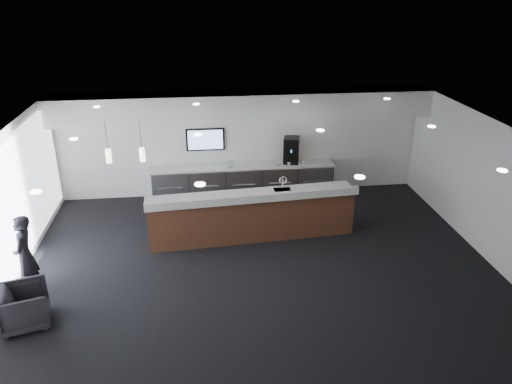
{
  "coord_description": "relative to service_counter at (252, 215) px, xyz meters",
  "views": [
    {
      "loc": [
        -1.2,
        -9.26,
        5.75
      ],
      "look_at": [
        0.08,
        1.3,
        1.14
      ],
      "focal_mm": 35.0,
      "sensor_mm": 36.0,
      "label": 1
    }
  ],
  "objects": [
    {
      "name": "ceiling_can_lights",
      "position": [
        0.02,
        -1.24,
        2.39
      ],
      "size": [
        7.0,
        5.0,
        0.02
      ],
      "primitive_type": null,
      "color": "white",
      "rests_on": "ceiling"
    },
    {
      "name": "service_counter",
      "position": [
        0.0,
        0.0,
        0.0
      ],
      "size": [
        4.95,
        1.2,
        1.49
      ],
      "rotation": [
        0.0,
        0.0,
        0.08
      ],
      "color": "#502C1A",
      "rests_on": "ground"
    },
    {
      "name": "right_wall",
      "position": [
        5.02,
        -1.24,
        0.92
      ],
      "size": [
        0.02,
        8.0,
        3.0
      ],
      "primitive_type": "cube",
      "color": "white",
      "rests_on": "ground"
    },
    {
      "name": "ground",
      "position": [
        0.02,
        -1.24,
        -0.58
      ],
      "size": [
        10.0,
        10.0,
        0.0
      ],
      "primitive_type": "plane",
      "color": "black",
      "rests_on": "ground"
    },
    {
      "name": "left_wall",
      "position": [
        -4.98,
        -1.24,
        0.92
      ],
      "size": [
        0.02,
        8.0,
        3.0
      ],
      "primitive_type": "cube",
      "color": "white",
      "rests_on": "ground"
    },
    {
      "name": "cup_1",
      "position": [
        1.57,
        2.27,
        0.42
      ],
      "size": [
        0.13,
        0.13,
        0.09
      ],
      "primitive_type": "imported",
      "rotation": [
        0.0,
        0.0,
        0.65
      ],
      "color": "white",
      "rests_on": "back_credenza"
    },
    {
      "name": "back_credenza",
      "position": [
        0.02,
        2.4,
        -0.1
      ],
      "size": [
        5.06,
        0.66,
        0.95
      ],
      "color": "#9D9FA6",
      "rests_on": "ground"
    },
    {
      "name": "cup_2",
      "position": [
        1.43,
        2.27,
        0.42
      ],
      "size": [
        0.12,
        0.12,
        0.09
      ],
      "primitive_type": "imported",
      "rotation": [
        0.0,
        0.0,
        1.29
      ],
      "color": "white",
      "rests_on": "back_credenza"
    },
    {
      "name": "soffit_bulkhead",
      "position": [
        0.02,
        2.31,
        2.07
      ],
      "size": [
        10.0,
        0.9,
        0.7
      ],
      "primitive_type": "cube",
      "color": "white",
      "rests_on": "back_wall"
    },
    {
      "name": "pendant_left",
      "position": [
        -2.38,
        -0.44,
        1.67
      ],
      "size": [
        0.12,
        0.12,
        0.3
      ],
      "primitive_type": "cylinder",
      "color": "#FFF0C6",
      "rests_on": "ceiling"
    },
    {
      "name": "wall_tv",
      "position": [
        -0.98,
        2.66,
        1.07
      ],
      "size": [
        1.05,
        0.08,
        0.62
      ],
      "color": "black",
      "rests_on": "back_wall"
    },
    {
      "name": "coffee_machine",
      "position": [
        1.38,
        2.47,
        0.74
      ],
      "size": [
        0.52,
        0.59,
        0.73
      ],
      "rotation": [
        0.0,
        0.0,
        -0.25
      ],
      "color": "black",
      "rests_on": "back_credenza"
    },
    {
      "name": "window_blinds_wall",
      "position": [
        -4.94,
        -1.24,
        0.92
      ],
      "size": [
        0.04,
        7.36,
        2.55
      ],
      "primitive_type": "cube",
      "color": "silver",
      "rests_on": "left_wall"
    },
    {
      "name": "armchair",
      "position": [
        -4.38,
        -2.77,
        -0.19
      ],
      "size": [
        1.03,
        1.01,
        0.76
      ],
      "primitive_type": "imported",
      "rotation": [
        0.0,
        0.0,
        1.84
      ],
      "color": "black",
      "rests_on": "ground"
    },
    {
      "name": "info_sign_left",
      "position": [
        -0.32,
        2.29,
        0.47
      ],
      "size": [
        0.15,
        0.03,
        0.2
      ],
      "primitive_type": "cube",
      "rotation": [
        0.0,
        0.0,
        0.07
      ],
      "color": "silver",
      "rests_on": "back_credenza"
    },
    {
      "name": "info_sign_right",
      "position": [
        0.98,
        2.31,
        0.49
      ],
      "size": [
        0.18,
        0.06,
        0.24
      ],
      "primitive_type": "cube",
      "rotation": [
        0.0,
        0.0,
        0.21
      ],
      "color": "silver",
      "rests_on": "back_credenza"
    },
    {
      "name": "alcove_panel",
      "position": [
        0.02,
        2.73,
        1.02
      ],
      "size": [
        9.8,
        0.06,
        1.4
      ],
      "primitive_type": "cube",
      "color": "white",
      "rests_on": "back_wall"
    },
    {
      "name": "back_wall",
      "position": [
        0.02,
        2.76,
        0.92
      ],
      "size": [
        10.0,
        0.02,
        3.0
      ],
      "primitive_type": "cube",
      "color": "white",
      "rests_on": "ground"
    },
    {
      "name": "lounge_guest",
      "position": [
        -4.58,
        -1.75,
        0.25
      ],
      "size": [
        0.43,
        0.63,
        1.66
      ],
      "primitive_type": "imported",
      "rotation": [
        0.0,
        0.0,
        -1.52
      ],
      "color": "black",
      "rests_on": "ground"
    },
    {
      "name": "cup_3",
      "position": [
        1.29,
        2.27,
        0.42
      ],
      "size": [
        0.12,
        0.12,
        0.09
      ],
      "primitive_type": "imported",
      "rotation": [
        0.0,
        0.0,
        1.94
      ],
      "color": "white",
      "rests_on": "back_credenza"
    },
    {
      "name": "cup_0",
      "position": [
        1.71,
        2.27,
        0.42
      ],
      "size": [
        0.09,
        0.09,
        0.09
      ],
      "primitive_type": "imported",
      "color": "white",
      "rests_on": "back_credenza"
    },
    {
      "name": "ceiling",
      "position": [
        0.02,
        -1.24,
        2.42
      ],
      "size": [
        10.0,
        8.0,
        0.02
      ],
      "primitive_type": "cube",
      "color": "black",
      "rests_on": "back_wall"
    },
    {
      "name": "pendant_right",
      "position": [
        -3.08,
        -0.44,
        1.67
      ],
      "size": [
        0.12,
        0.12,
        0.3
      ],
      "primitive_type": "cylinder",
      "color": "#FFF0C6",
      "rests_on": "ceiling"
    }
  ]
}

